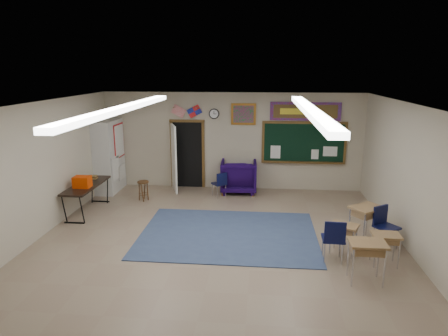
# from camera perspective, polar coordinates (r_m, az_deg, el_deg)

# --- Properties ---
(floor) EXTENTS (9.00, 9.00, 0.00)m
(floor) POSITION_cam_1_polar(r_m,az_deg,el_deg) (8.57, -1.19, -11.54)
(floor) COLOR #826F5A
(floor) RESTS_ON ground
(back_wall) EXTENTS (8.00, 0.04, 3.00)m
(back_wall) POSITION_cam_1_polar(r_m,az_deg,el_deg) (12.41, 1.14, 3.84)
(back_wall) COLOR #A99C89
(back_wall) RESTS_ON floor
(front_wall) EXTENTS (8.00, 0.04, 3.00)m
(front_wall) POSITION_cam_1_polar(r_m,az_deg,el_deg) (3.97, -9.19, -19.87)
(front_wall) COLOR #A99C89
(front_wall) RESTS_ON floor
(left_wall) EXTENTS (0.04, 9.00, 3.00)m
(left_wall) POSITION_cam_1_polar(r_m,az_deg,el_deg) (9.37, -26.34, -1.03)
(left_wall) COLOR #A99C89
(left_wall) RESTS_ON floor
(right_wall) EXTENTS (0.04, 9.00, 3.00)m
(right_wall) POSITION_cam_1_polar(r_m,az_deg,el_deg) (8.57, 26.40, -2.35)
(right_wall) COLOR #A99C89
(right_wall) RESTS_ON floor
(ceiling) EXTENTS (8.00, 9.00, 0.04)m
(ceiling) POSITION_cam_1_polar(r_m,az_deg,el_deg) (7.76, -1.31, 8.86)
(ceiling) COLOR beige
(ceiling) RESTS_ON back_wall
(area_rug) EXTENTS (4.00, 3.00, 0.02)m
(area_rug) POSITION_cam_1_polar(r_m,az_deg,el_deg) (9.27, 0.62, -9.41)
(area_rug) COLOR #344664
(area_rug) RESTS_ON floor
(fluorescent_strips) EXTENTS (3.86, 6.00, 0.10)m
(fluorescent_strips) POSITION_cam_1_polar(r_m,az_deg,el_deg) (7.77, -1.30, 8.42)
(fluorescent_strips) COLOR white
(fluorescent_strips) RESTS_ON ceiling
(doorway) EXTENTS (1.10, 0.89, 2.16)m
(doorway) POSITION_cam_1_polar(r_m,az_deg,el_deg) (12.55, -5.78, 1.82)
(doorway) COLOR black
(doorway) RESTS_ON back_wall
(chalkboard) EXTENTS (2.55, 0.14, 1.30)m
(chalkboard) POSITION_cam_1_polar(r_m,az_deg,el_deg) (12.41, 11.32, 3.40)
(chalkboard) COLOR brown
(chalkboard) RESTS_ON back_wall
(bulletin_board) EXTENTS (2.10, 0.05, 0.55)m
(bulletin_board) POSITION_cam_1_polar(r_m,az_deg,el_deg) (12.28, 11.54, 7.93)
(bulletin_board) COLOR #AC0E1D
(bulletin_board) RESTS_ON back_wall
(framed_art_print) EXTENTS (0.75, 0.05, 0.65)m
(framed_art_print) POSITION_cam_1_polar(r_m,az_deg,el_deg) (12.23, 2.80, 7.70)
(framed_art_print) COLOR #975E1D
(framed_art_print) RESTS_ON back_wall
(wall_clock) EXTENTS (0.32, 0.05, 0.32)m
(wall_clock) POSITION_cam_1_polar(r_m,az_deg,el_deg) (12.30, -1.43, 7.75)
(wall_clock) COLOR black
(wall_clock) RESTS_ON back_wall
(wall_flags) EXTENTS (1.16, 0.06, 0.70)m
(wall_flags) POSITION_cam_1_polar(r_m,az_deg,el_deg) (12.39, -5.40, 8.34)
(wall_flags) COLOR red
(wall_flags) RESTS_ON back_wall
(storage_cabinet) EXTENTS (0.59, 1.25, 2.20)m
(storage_cabinet) POSITION_cam_1_polar(r_m,az_deg,el_deg) (12.69, -16.07, 1.66)
(storage_cabinet) COLOR beige
(storage_cabinet) RESTS_ON floor
(wingback_armchair) EXTENTS (1.11, 1.14, 0.99)m
(wingback_armchair) POSITION_cam_1_polar(r_m,az_deg,el_deg) (12.21, 2.11, -1.17)
(wingback_armchair) COLOR #130431
(wingback_armchair) RESTS_ON floor
(student_chair_reading) EXTENTS (0.53, 0.53, 0.75)m
(student_chair_reading) POSITION_cam_1_polar(r_m,az_deg,el_deg) (11.79, -0.71, -2.34)
(student_chair_reading) COLOR black
(student_chair_reading) RESTS_ON floor
(student_chair_desk_a) EXTENTS (0.46, 0.46, 0.89)m
(student_chair_desk_a) POSITION_cam_1_polar(r_m,az_deg,el_deg) (8.21, 15.31, -9.87)
(student_chair_desk_a) COLOR black
(student_chair_desk_a) RESTS_ON floor
(student_chair_desk_b) EXTENTS (0.62, 0.62, 0.89)m
(student_chair_desk_b) POSITION_cam_1_polar(r_m,az_deg,el_deg) (9.13, 22.21, -7.97)
(student_chair_desk_b) COLOR black
(student_chair_desk_b) RESTS_ON floor
(student_desk_front_left) EXTENTS (0.65, 0.59, 0.64)m
(student_desk_front_left) POSITION_cam_1_polar(r_m,az_deg,el_deg) (8.60, 16.70, -9.47)
(student_desk_front_left) COLOR olive
(student_desk_front_left) RESTS_ON floor
(student_desk_front_right) EXTENTS (0.84, 0.80, 0.80)m
(student_desk_front_right) POSITION_cam_1_polar(r_m,az_deg,el_deg) (9.30, 19.60, -7.29)
(student_desk_front_right) COLOR olive
(student_desk_front_right) RESTS_ON floor
(student_desk_back_left) EXTENTS (0.64, 0.48, 0.76)m
(student_desk_back_left) POSITION_cam_1_polar(r_m,az_deg,el_deg) (7.64, 19.65, -12.23)
(student_desk_back_left) COLOR olive
(student_desk_back_left) RESTS_ON floor
(student_desk_back_right) EXTENTS (0.53, 0.41, 0.63)m
(student_desk_back_right) POSITION_cam_1_polar(r_m,az_deg,el_deg) (8.42, 22.00, -10.49)
(student_desk_back_right) COLOR olive
(student_desk_back_right) RESTS_ON floor
(folding_table) EXTENTS (0.62, 1.84, 1.04)m
(folding_table) POSITION_cam_1_polar(r_m,az_deg,el_deg) (11.10, -18.96, -3.96)
(folding_table) COLOR black
(folding_table) RESTS_ON floor
(wooden_stool) EXTENTS (0.32, 0.32, 0.57)m
(wooden_stool) POSITION_cam_1_polar(r_m,az_deg,el_deg) (11.70, -11.43, -3.17)
(wooden_stool) COLOR #4A2B16
(wooden_stool) RESTS_ON floor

